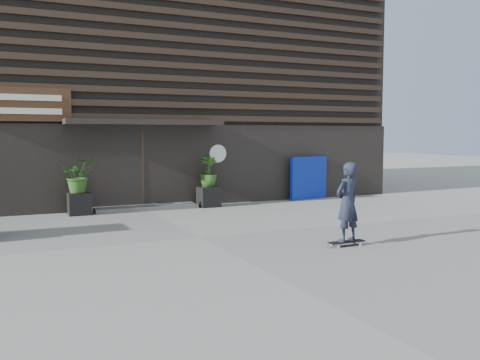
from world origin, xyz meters
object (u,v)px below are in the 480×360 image
planter_pot_left (80,204)px  skateboarder (347,202)px  planter_pot_right (209,197)px  blue_tarp (309,178)px

planter_pot_left → skateboarder: skateboarder is taller
planter_pot_right → blue_tarp: 3.80m
planter_pot_left → blue_tarp: bearing=2.3°
planter_pot_left → planter_pot_right: same height
blue_tarp → planter_pot_left: bearing=172.2°
planter_pot_left → blue_tarp: size_ratio=0.39×
blue_tarp → skateboarder: skateboarder is taller
planter_pot_right → planter_pot_left: bearing=180.0°
planter_pot_left → planter_pot_right: 3.80m
planter_pot_left → blue_tarp: (7.56, 0.30, 0.42)m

